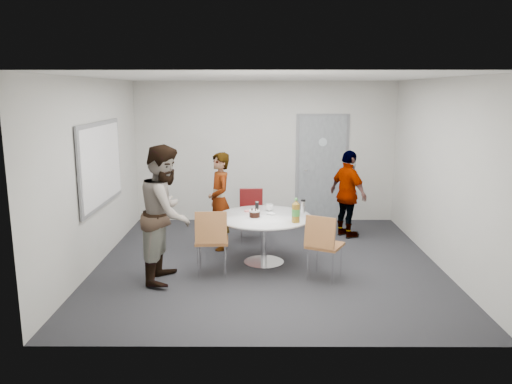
{
  "coord_description": "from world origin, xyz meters",
  "views": [
    {
      "loc": [
        -0.15,
        -7.08,
        2.52
      ],
      "look_at": [
        -0.17,
        0.25,
        1.02
      ],
      "focal_mm": 35.0,
      "sensor_mm": 36.0,
      "label": 1
    }
  ],
  "objects_px": {
    "person_left": "(166,213)",
    "chair_near_left": "(211,236)",
    "chair_near_right": "(323,241)",
    "whiteboard": "(101,164)",
    "table": "(266,222)",
    "door": "(322,169)",
    "person_right": "(348,194)",
    "person_main": "(220,201)",
    "chair_far": "(251,209)"
  },
  "relations": [
    {
      "from": "door",
      "to": "person_right",
      "type": "height_order",
      "value": "door"
    },
    {
      "from": "door",
      "to": "chair_far",
      "type": "height_order",
      "value": "door"
    },
    {
      "from": "person_left",
      "to": "chair_near_left",
      "type": "bearing_deg",
      "value": -76.18
    },
    {
      "from": "table",
      "to": "whiteboard",
      "type": "bearing_deg",
      "value": 174.44
    },
    {
      "from": "whiteboard",
      "to": "person_main",
      "type": "xyz_separation_m",
      "value": [
        1.71,
        0.49,
        -0.67
      ]
    },
    {
      "from": "person_main",
      "to": "chair_far",
      "type": "bearing_deg",
      "value": 116.89
    },
    {
      "from": "chair_far",
      "to": "person_main",
      "type": "xyz_separation_m",
      "value": [
        -0.5,
        -0.5,
        0.25
      ]
    },
    {
      "from": "table",
      "to": "person_right",
      "type": "height_order",
      "value": "person_right"
    },
    {
      "from": "door",
      "to": "whiteboard",
      "type": "xyz_separation_m",
      "value": [
        -3.56,
        -2.28,
        0.42
      ]
    },
    {
      "from": "whiteboard",
      "to": "table",
      "type": "xyz_separation_m",
      "value": [
        2.44,
        -0.24,
        -0.82
      ]
    },
    {
      "from": "person_main",
      "to": "person_right",
      "type": "relative_size",
      "value": 1.03
    },
    {
      "from": "door",
      "to": "chair_near_right",
      "type": "distance_m",
      "value": 3.25
    },
    {
      "from": "chair_near_left",
      "to": "chair_near_right",
      "type": "height_order",
      "value": "chair_near_left"
    },
    {
      "from": "table",
      "to": "chair_near_left",
      "type": "height_order",
      "value": "table"
    },
    {
      "from": "chair_near_left",
      "to": "chair_near_right",
      "type": "relative_size",
      "value": 1.03
    },
    {
      "from": "table",
      "to": "door",
      "type": "bearing_deg",
      "value": 66.01
    },
    {
      "from": "whiteboard",
      "to": "chair_near_left",
      "type": "bearing_deg",
      "value": -24.13
    },
    {
      "from": "whiteboard",
      "to": "person_left",
      "type": "distance_m",
      "value": 1.49
    },
    {
      "from": "chair_far",
      "to": "whiteboard",
      "type": "bearing_deg",
      "value": 22.08
    },
    {
      "from": "whiteboard",
      "to": "chair_near_right",
      "type": "relative_size",
      "value": 2.09
    },
    {
      "from": "door",
      "to": "table",
      "type": "relative_size",
      "value": 1.53
    },
    {
      "from": "chair_near_left",
      "to": "whiteboard",
      "type": "bearing_deg",
      "value": 152.84
    },
    {
      "from": "whiteboard",
      "to": "chair_far",
      "type": "height_order",
      "value": "whiteboard"
    },
    {
      "from": "door",
      "to": "chair_far",
      "type": "bearing_deg",
      "value": -136.44
    },
    {
      "from": "whiteboard",
      "to": "person_left",
      "type": "xyz_separation_m",
      "value": [
        1.1,
        -0.86,
        -0.53
      ]
    },
    {
      "from": "whiteboard",
      "to": "chair_near_left",
      "type": "relative_size",
      "value": 2.02
    },
    {
      "from": "door",
      "to": "person_left",
      "type": "bearing_deg",
      "value": -128.13
    },
    {
      "from": "chair_far",
      "to": "person_right",
      "type": "height_order",
      "value": "person_right"
    },
    {
      "from": "chair_near_right",
      "to": "person_left",
      "type": "xyz_separation_m",
      "value": [
        -2.09,
        0.05,
        0.36
      ]
    },
    {
      "from": "door",
      "to": "table",
      "type": "xyz_separation_m",
      "value": [
        -1.12,
        -2.52,
        -0.4
      ]
    },
    {
      "from": "table",
      "to": "person_left",
      "type": "height_order",
      "value": "person_left"
    },
    {
      "from": "chair_near_left",
      "to": "person_left",
      "type": "relative_size",
      "value": 0.51
    },
    {
      "from": "table",
      "to": "chair_near_right",
      "type": "distance_m",
      "value": 1.0
    },
    {
      "from": "chair_near_left",
      "to": "chair_near_right",
      "type": "bearing_deg",
      "value": -8.87
    },
    {
      "from": "whiteboard",
      "to": "chair_far",
      "type": "distance_m",
      "value": 2.59
    },
    {
      "from": "chair_near_right",
      "to": "person_left",
      "type": "bearing_deg",
      "value": -153.89
    },
    {
      "from": "person_left",
      "to": "person_right",
      "type": "height_order",
      "value": "person_left"
    },
    {
      "from": "whiteboard",
      "to": "person_right",
      "type": "height_order",
      "value": "whiteboard"
    },
    {
      "from": "person_left",
      "to": "person_right",
      "type": "distance_m",
      "value": 3.44
    },
    {
      "from": "chair_near_right",
      "to": "chair_far",
      "type": "height_order",
      "value": "chair_near_right"
    },
    {
      "from": "door",
      "to": "table",
      "type": "height_order",
      "value": "door"
    },
    {
      "from": "chair_near_right",
      "to": "chair_far",
      "type": "xyz_separation_m",
      "value": [
        -0.98,
        1.9,
        -0.03
      ]
    },
    {
      "from": "whiteboard",
      "to": "person_left",
      "type": "height_order",
      "value": "whiteboard"
    },
    {
      "from": "table",
      "to": "chair_near_left",
      "type": "distance_m",
      "value": 0.92
    },
    {
      "from": "chair_far",
      "to": "table",
      "type": "bearing_deg",
      "value": 98.59
    },
    {
      "from": "table",
      "to": "person_main",
      "type": "xyz_separation_m",
      "value": [
        -0.73,
        0.73,
        0.15
      ]
    },
    {
      "from": "whiteboard",
      "to": "person_main",
      "type": "height_order",
      "value": "whiteboard"
    },
    {
      "from": "whiteboard",
      "to": "chair_near_right",
      "type": "xyz_separation_m",
      "value": [
        3.18,
        -0.91,
        -0.89
      ]
    },
    {
      "from": "chair_near_right",
      "to": "person_right",
      "type": "bearing_deg",
      "value": 98.74
    },
    {
      "from": "table",
      "to": "chair_near_left",
      "type": "bearing_deg",
      "value": -145.59
    }
  ]
}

